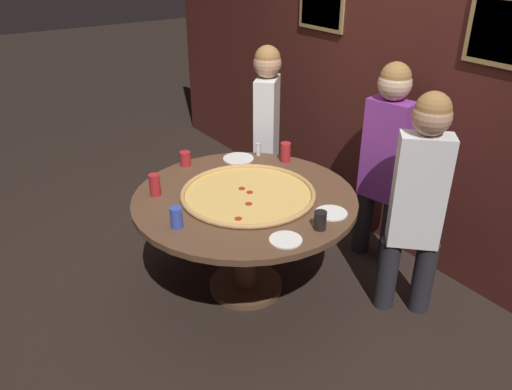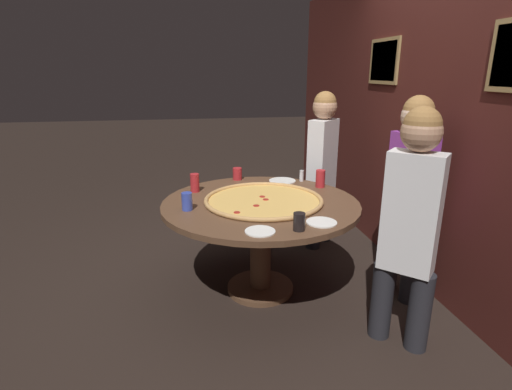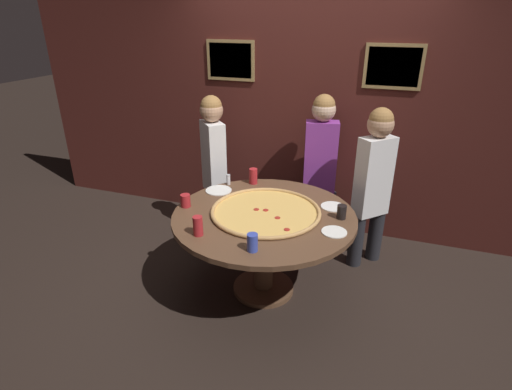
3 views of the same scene
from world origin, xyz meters
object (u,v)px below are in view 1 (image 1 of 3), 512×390
Objects in this scene: drink_cup_beside_pizza at (285,152)px; white_plate_near_front at (286,240)px; drink_cup_centre_back at (320,220)px; drink_cup_far_right at (155,185)px; diner_side_left at (267,125)px; drink_cup_near_right at (185,159)px; giant_pizza at (248,193)px; diner_centre_back at (386,155)px; drink_cup_by_shaker at (176,217)px; white_plate_left_side at (331,213)px; white_plate_right_side at (238,158)px; dining_table at (245,215)px; diner_side_right at (418,196)px; condiment_shaker at (258,149)px.

white_plate_near_front is (0.87, -0.67, -0.07)m from drink_cup_beside_pizza.
drink_cup_centre_back is 0.76× the size of drink_cup_beside_pizza.
diner_side_left is at bearing 109.86° from drink_cup_far_right.
drink_cup_near_right is 0.74m from drink_cup_beside_pizza.
white_plate_near_front is (1.22, -0.02, -0.05)m from drink_cup_near_right.
diner_centre_back reaches higher than giant_pizza.
drink_cup_by_shaker reaches higher than white_plate_left_side.
white_plate_right_side is 1.18× the size of white_plate_left_side.
drink_cup_beside_pizza reaches higher than white_plate_near_front.
white_plate_left_side is 0.80m from diner_centre_back.
dining_table is 13.75× the size of drink_cup_near_right.
giant_pizza is at bearing 166.88° from white_plate_near_front.
white_plate_right_side is 0.16× the size of diner_side_left.
drink_cup_centre_back is at bearing -8.51° from white_plate_right_side.
diner_side_right reaches higher than drink_cup_centre_back.
drink_cup_beside_pizza reaches higher than drink_cup_near_right.
diner_centre_back is (0.76, 0.75, 0.11)m from white_plate_right_side.
giant_pizza is 0.58× the size of diner_centre_back.
drink_cup_near_right is (-1.24, -0.22, -0.00)m from drink_cup_centre_back.
drink_cup_beside_pizza is at bearing 142.28° from white_plate_near_front.
giant_pizza is 0.67m from condiment_shaker.
diner_side_left reaches higher than drink_cup_beside_pizza.
diner_side_right is (0.18, 0.62, 0.05)m from drink_cup_centre_back.
drink_cup_far_right is (-0.34, -0.47, 0.22)m from dining_table.
dining_table is 0.60m from white_plate_left_side.
diner_side_left reaches higher than drink_cup_by_shaker.
diner_side_left is at bearing 4.09° from diner_centre_back.
white_plate_left_side is (0.84, 0.77, -0.07)m from drink_cup_far_right.
drink_cup_centre_back is 1.26m from drink_cup_near_right.
drink_cup_beside_pizza is 0.23m from condiment_shaker.
drink_cup_beside_pizza is at bearing -35.79° from diner_side_right.
drink_cup_beside_pizza is at bearing 25.52° from condiment_shaker.
condiment_shaker is at bearing 152.07° from white_plate_near_front.
giant_pizza is 0.59× the size of diner_side_right.
drink_cup_beside_pizza reaches higher than dining_table.
white_plate_left_side is at bearing 31.45° from dining_table.
drink_cup_centre_back is at bearing -157.75° from diner_side_left.
condiment_shaker is at bearing 25.82° from diner_centre_back.
white_plate_left_side is at bearing 64.55° from drink_cup_by_shaker.
drink_cup_by_shaker is at bearing -59.09° from condiment_shaker.
dining_table is 0.58m from drink_cup_by_shaker.
diner_centre_back reaches higher than condiment_shaker.
drink_cup_far_right is at bearing 171.32° from drink_cup_by_shaker.
drink_cup_centre_back is at bearing 98.10° from diner_centre_back.
diner_side_right is (1.55, 0.01, -0.00)m from diner_side_left.
giant_pizza is at bearing -169.77° from drink_cup_centre_back.
diner_side_left is at bearing 134.58° from condiment_shaker.
diner_centre_back reaches higher than drink_cup_centre_back.
dining_table is 0.62m from white_plate_right_side.
drink_cup_by_shaker is 1.29× the size of condiment_shaker.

